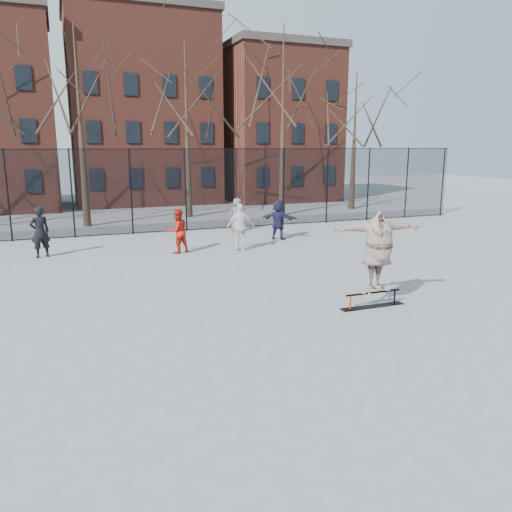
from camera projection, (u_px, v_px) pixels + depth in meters
name	position (u px, v px, depth m)	size (l,w,h in m)	color
ground	(262.00, 314.00, 12.36)	(100.00, 100.00, 0.00)	slate
skate_rail	(373.00, 301.00, 12.90)	(1.82, 0.28, 0.40)	black
skateboard	(376.00, 290.00, 12.86)	(0.80, 0.19, 0.09)	brown
skater	(378.00, 251.00, 12.65)	(2.40, 0.65, 1.96)	#663A91
bystander_black	(40.00, 232.00, 18.53)	(0.70, 0.46, 1.91)	black
bystander_red	(178.00, 231.00, 19.32)	(0.83, 0.65, 1.72)	#AE1C0F
bystander_white	(241.00, 227.00, 19.78)	(1.10, 0.46, 1.87)	silver
bystander_navy	(278.00, 220.00, 22.16)	(1.64, 0.52, 1.77)	#1D1C38
bystander_extra	(237.00, 215.00, 24.35)	(0.80, 0.52, 1.63)	#5B5B5F
fence	(161.00, 190.00, 23.76)	(34.03, 0.07, 4.00)	black
tree_row	(137.00, 83.00, 26.32)	(33.66, 7.46, 10.67)	black
rowhouses	(134.00, 118.00, 35.00)	(29.00, 7.00, 13.00)	#5F291E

